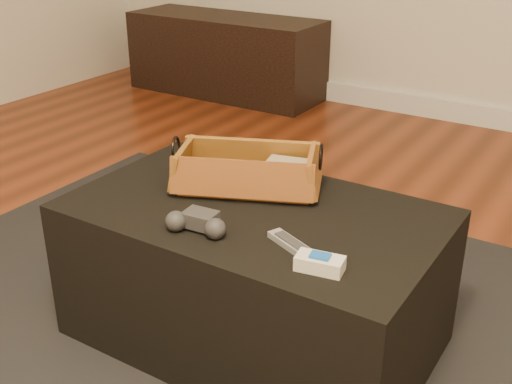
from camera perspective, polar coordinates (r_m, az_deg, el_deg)
The scene contains 10 objects.
baseboard at distance 3.94m, azimuth 17.04°, elevation 6.89°, with size 5.00×0.04×0.12m, color white.
media_cabinet at distance 4.29m, azimuth -2.72°, elevation 12.03°, with size 1.29×0.45×0.51m, color black.
area_rug at distance 1.92m, azimuth -1.01°, elevation -13.49°, with size 2.60×2.00×0.01m, color black.
ottoman at distance 1.83m, azimuth -0.20°, elevation -7.35°, with size 1.00×0.60×0.42m, color black.
tv_remote at distance 1.82m, azimuth -1.52°, elevation 0.96°, with size 0.22×0.05×0.02m, color black.
cloth_bundle at distance 1.84m, azimuth 2.74°, elevation 1.85°, with size 0.11×0.08×0.06m, color tan.
wicker_basket at distance 1.83m, azimuth -0.80°, elevation 1.77°, with size 0.46×0.36×0.15m.
game_controller at distance 1.60m, azimuth -5.23°, elevation -2.73°, with size 0.17×0.10×0.05m.
silver_remote at distance 1.53m, azimuth 3.34°, elevation -4.76°, with size 0.16×0.10×0.02m.
cream_gadget at distance 1.45m, azimuth 5.70°, elevation -6.31°, with size 0.12×0.07×0.04m.
Camera 1 is at (0.96, -0.91, 1.19)m, focal length 45.00 mm.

